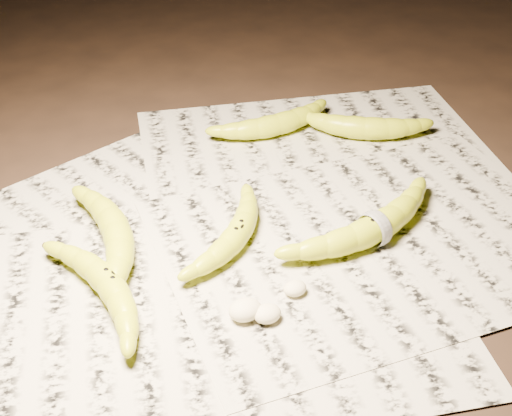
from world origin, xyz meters
name	(u,v)px	position (x,y,z in m)	size (l,w,h in m)	color
ground	(256,247)	(0.00, 0.00, 0.00)	(3.00, 3.00, 0.00)	black
newspaper_patch	(261,230)	(0.02, 0.03, 0.00)	(0.90, 0.70, 0.01)	#B1AC97
banana_left_a	(109,282)	(-0.20, -0.01, 0.03)	(0.20, 0.06, 0.04)	#CACE19
banana_left_b	(116,230)	(-0.16, 0.08, 0.03)	(0.20, 0.06, 0.04)	#CACE19
banana_center	(237,232)	(-0.02, 0.01, 0.03)	(0.18, 0.05, 0.03)	#CACE19
banana_taped	(375,226)	(0.14, -0.06, 0.03)	(0.24, 0.06, 0.04)	#CACE19
banana_upper_a	(276,123)	(0.16, 0.25, 0.03)	(0.19, 0.06, 0.04)	#CACE19
banana_upper_b	(365,126)	(0.28, 0.18, 0.03)	(0.18, 0.06, 0.04)	#CACE19
measuring_tape	(375,226)	(0.14, -0.06, 0.03)	(0.05, 0.05, 0.00)	white
flesh_chunk_a	(245,307)	(-0.07, -0.12, 0.02)	(0.04, 0.03, 0.02)	beige
flesh_chunk_b	(267,311)	(-0.05, -0.13, 0.02)	(0.03, 0.03, 0.02)	beige
flesh_chunk_c	(295,286)	(0.00, -0.11, 0.02)	(0.03, 0.02, 0.02)	beige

